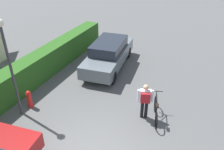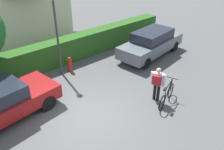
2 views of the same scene
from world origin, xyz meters
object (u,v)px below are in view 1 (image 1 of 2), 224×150
at_px(parked_car_far, 109,54).
at_px(fire_hydrant, 29,99).
at_px(person_rider, 145,99).
at_px(street_lamp, 8,57).
at_px(bicycle, 156,111).

bearing_deg(parked_car_far, fire_hydrant, 162.00).
height_order(person_rider, fire_hydrant, person_rider).
relative_size(parked_car_far, street_lamp, 1.19).
bearing_deg(fire_hydrant, person_rider, -74.11).
height_order(parked_car_far, fire_hydrant, parked_car_far).
bearing_deg(street_lamp, bicycle, -69.20).
height_order(parked_car_far, person_rider, person_rider).
bearing_deg(bicycle, person_rider, 107.19).
height_order(parked_car_far, street_lamp, street_lamp).
distance_m(bicycle, fire_hydrant, 5.27).
distance_m(bicycle, person_rider, 0.71).
bearing_deg(bicycle, parked_car_far, 47.70).
distance_m(parked_car_far, street_lamp, 5.69).
xyz_separation_m(bicycle, person_rider, (-0.14, 0.44, 0.54)).
height_order(person_rider, street_lamp, street_lamp).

